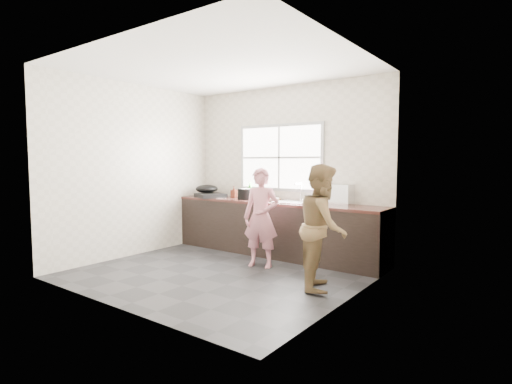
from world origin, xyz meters
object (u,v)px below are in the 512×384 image
Objects in this scene: bowl_crabs at (310,202)px; plate_food at (252,197)px; burner at (211,195)px; wok at (207,189)px; bowl_mince at (272,199)px; pot_lid_right at (244,197)px; woman at (261,221)px; pot_lid_left at (221,198)px; bottle_brown_tall at (234,192)px; bottle_green at (250,190)px; person_side at (323,227)px; glass_jar at (240,194)px; dish_rack at (339,194)px; cutting_board at (270,199)px; bottle_brown_short at (256,194)px; bowl_held at (309,203)px; black_pot at (245,194)px.

plate_food is at bearing 166.65° from bowl_crabs.
wok is at bearing 150.62° from burner.
plate_food is at bearing 157.68° from bowl_mince.
bowl_mince reaches higher than pot_lid_right.
woman is 1.86m from wok.
bottle_brown_tall is at bearing 49.31° from pot_lid_left.
bowl_mince is 1.41m from wok.
bottle_green is 0.19m from pot_lid_right.
bowl_crabs is (-0.72, 0.99, 0.16)m from person_side.
bowl_crabs is at bearing -11.20° from glass_jar.
bottle_brown_tall is 2.01× the size of glass_jar.
dish_rack is (1.69, -0.07, 0.01)m from bottle_green.
bottle_brown_short reaches higher than cutting_board.
wok reaches higher than bowl_held.
bottle_brown_tall is 0.20m from pot_lid_right.
burner is at bearing -174.28° from black_pot.
bowl_mince is 0.80× the size of black_pot.
plate_food is 2.49× the size of glass_jar.
bowl_held is at bearing -9.73° from bottle_brown_tall.
bottle_brown_short is (-1.92, 1.29, 0.21)m from person_side.
glass_jar is (-2.27, 1.29, 0.17)m from person_side.
dish_rack is (0.35, 0.24, 0.12)m from bowl_crabs.
cutting_board is 0.92× the size of wok.
wok reaches higher than plate_food.
woman is 3.28× the size of wok.
bowl_crabs is 1.17× the size of bottle_brown_short.
pot_lid_right is at bearing 21.40° from wok.
dish_rack is at bearing 2.72° from cutting_board.
pot_lid_right is at bearing 0.00° from glass_jar.
plate_food is 0.84× the size of bottle_green.
cutting_board is 0.66m from pot_lid_right.
bowl_mince is 0.80× the size of pot_lid_left.
dish_rack reaches higher than plate_food.
bottle_brown_tall is 0.57m from wok.
glass_jar is at bearing 175.69° from dish_rack.
bottle_brown_tall is at bearing 28.29° from burner.
plate_food is 0.73m from burner.
bowl_crabs is (0.83, -0.18, 0.01)m from cutting_board.
pot_lid_right is (-2.20, 1.29, 0.13)m from person_side.
woman is 1.49m from glass_jar.
wok is at bearing -155.99° from glass_jar.
plate_food is 1.47× the size of bottle_brown_short.
bowl_crabs reaches higher than plate_food.
bowl_mince is 1.00m from pot_lid_left.
cutting_board is 0.48m from plate_food.
wok is (-0.82, -0.25, 0.13)m from plate_food.
woman is at bearing -21.17° from burner.
bowl_crabs reaches higher than pot_lid_right.
dish_rack is at bearing -2.27° from pot_lid_right.
burner is 1.14× the size of dish_rack.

